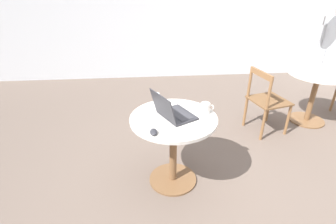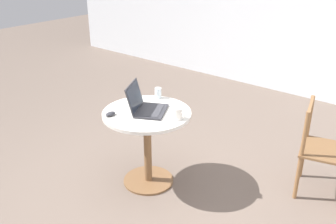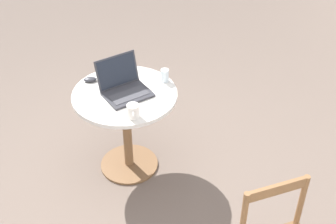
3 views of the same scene
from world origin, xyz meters
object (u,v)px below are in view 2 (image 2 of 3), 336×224
at_px(chair_mid_left, 321,149).
at_px(mouse, 110,114).
at_px(laptop, 146,106).
at_px(cafe_table_near, 147,130).
at_px(drinking_glass, 158,93).
at_px(mug, 177,113).

xyz_separation_m(chair_mid_left, mouse, (-1.47, -1.11, 0.31)).
bearing_deg(laptop, cafe_table_near, -7.10).
relative_size(cafe_table_near, laptop, 1.81).
distance_m(chair_mid_left, drinking_glass, 1.56).
relative_size(chair_mid_left, drinking_glass, 8.43).
distance_m(cafe_table_near, drinking_glass, 0.41).
height_order(cafe_table_near, mouse, mouse).
xyz_separation_m(laptop, drinking_glass, (-0.13, 0.31, -0.00)).
distance_m(mouse, mug, 0.58).
bearing_deg(laptop, mug, 9.87).
bearing_deg(chair_mid_left, laptop, -146.46).
distance_m(cafe_table_near, chair_mid_left, 1.55).
xyz_separation_m(mouse, mug, (0.49, 0.31, 0.03)).
distance_m(laptop, mug, 0.31).
xyz_separation_m(chair_mid_left, laptop, (-1.29, -0.85, 0.35)).
bearing_deg(drinking_glass, laptop, -67.54).
xyz_separation_m(cafe_table_near, drinking_glass, (-0.14, 0.31, 0.23)).
height_order(chair_mid_left, drinking_glass, chair_mid_left).
xyz_separation_m(cafe_table_near, mouse, (-0.19, -0.26, 0.20)).
relative_size(mouse, mug, 0.79).
xyz_separation_m(laptop, mug, (0.31, 0.05, -0.00)).
bearing_deg(cafe_table_near, mug, 10.30).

